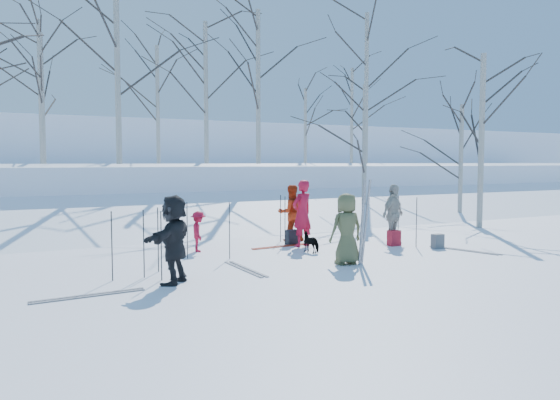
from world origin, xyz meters
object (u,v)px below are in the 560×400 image
skier_olive_center (347,229)px  skier_grey_west (174,239)px  skier_cream_east (393,215)px  backpack_red (394,238)px  skier_red_seated (198,231)px  skier_red_north (302,213)px  dog (312,242)px  backpack_dark (292,237)px  backpack_grey (438,241)px  skier_redor_behind (291,213)px

skier_olive_center → skier_grey_west: size_ratio=0.95×
skier_olive_center → skier_cream_east: bearing=-144.3°
skier_grey_west → backpack_red: 6.90m
skier_red_seated → skier_red_north: bearing=-84.1°
skier_red_north → skier_olive_center: bearing=65.0°
skier_grey_west → skier_red_seated: bearing=-164.4°
skier_red_seated → dog: bearing=-104.3°
skier_red_seated → dog: 2.89m
skier_olive_center → backpack_dark: 3.20m
dog → backpack_grey: bearing=148.8°
skier_redor_behind → backpack_red: size_ratio=3.85×
skier_redor_behind → backpack_dark: 0.93m
skier_red_seated → skier_cream_east: bearing=-90.0°
dog → backpack_grey: dog is taller
skier_olive_center → skier_redor_behind: skier_redor_behind is taller
skier_cream_east → backpack_grey: (0.65, -1.03, -0.64)m
skier_olive_center → skier_red_seated: size_ratio=1.53×
skier_red_seated → skier_grey_west: (-1.62, -3.24, 0.32)m
skier_redor_behind → skier_red_seated: skier_redor_behind is taller
skier_grey_west → skier_red_north: bearing=164.4°
backpack_grey → backpack_red: bearing=128.0°
skier_red_seated → skier_grey_west: size_ratio=0.62×
skier_redor_behind → skier_red_north: bearing=86.3°
backpack_grey → backpack_dark: bearing=141.7°
backpack_grey → dog: bearing=162.7°
backpack_grey → skier_red_seated: bearing=156.9°
skier_red_north → backpack_grey: (2.98, -1.98, -0.71)m
skier_red_seated → backpack_grey: 6.26m
skier_redor_behind → skier_grey_west: bearing=49.1°
skier_olive_center → backpack_red: size_ratio=3.78×
skier_red_north → backpack_red: bearing=138.8°
skier_red_seated → dog: skier_red_seated is taller
skier_grey_west → dog: 4.53m
backpack_grey → backpack_dark: size_ratio=0.95×
skier_olive_center → skier_grey_west: (-3.96, -0.07, 0.04)m
skier_red_north → dog: skier_red_north is taller
skier_red_north → skier_red_seated: skier_red_north is taller
backpack_dark → skier_red_north: bearing=-81.8°
skier_olive_center → skier_redor_behind: 3.82m
backpack_dark → skier_red_seated: bearing=179.1°
skier_cream_east → backpack_red: skier_cream_east is taller
skier_olive_center → skier_grey_west: skier_grey_west is taller
skier_redor_behind → dog: (-0.53, -2.02, -0.55)m
skier_red_seated → dog: size_ratio=1.69×
backpack_grey → backpack_dark: backpack_dark is taller
skier_olive_center → skier_grey_west: bearing=4.5°
skier_red_seated → backpack_dark: bearing=-75.4°
skier_red_seated → backpack_red: bearing=-91.4°
skier_red_seated → backpack_grey: skier_red_seated is taller
backpack_grey → skier_olive_center: bearing=-168.1°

